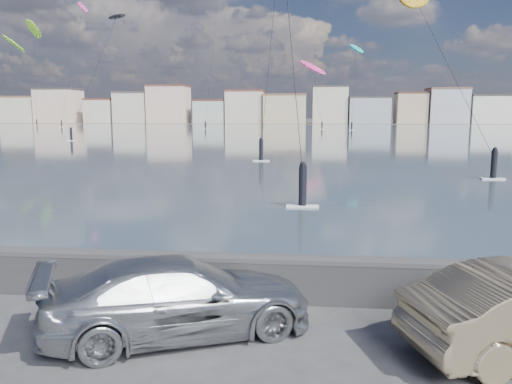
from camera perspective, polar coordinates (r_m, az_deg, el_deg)
ground at (r=8.86m, az=-9.52°, el=-18.30°), size 700.00×700.00×0.00m
bay_water at (r=99.19m, az=4.48°, el=6.68°), size 500.00×177.00×0.00m
far_shore_strip at (r=207.63m, az=5.15°, el=7.89°), size 500.00×60.00×0.00m
seawall at (r=11.07m, az=-5.91°, el=-9.29°), size 400.00×0.36×1.08m
far_buildings at (r=193.59m, az=5.53°, el=9.59°), size 240.79×13.26×14.60m
car_silver at (r=9.48m, az=-8.81°, el=-11.70°), size 5.31×3.77×1.43m
kitesurfer_0 at (r=89.24m, az=-15.73°, el=18.47°), size 6.64×16.49×20.62m
kitesurfer_5 at (r=165.90m, az=-19.24°, el=19.09°), size 7.22×14.41×37.69m
kitesurfer_9 at (r=151.85m, az=-26.00°, el=14.82°), size 6.36×10.83×24.60m
kitesurfer_10 at (r=131.90m, az=11.37°, el=15.69°), size 4.74×16.35×22.16m
kitesurfer_12 at (r=189.98m, az=-24.05°, el=16.55°), size 5.30×12.35×34.87m
kitesurfer_15 at (r=141.84m, az=6.50°, el=13.91°), size 9.03×19.91×19.28m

